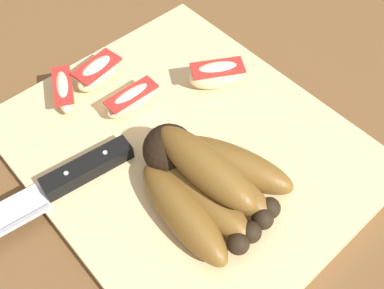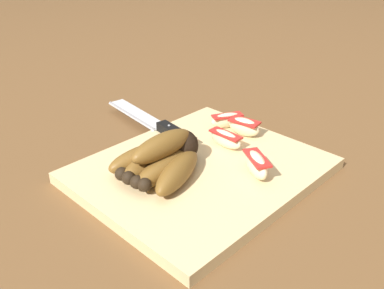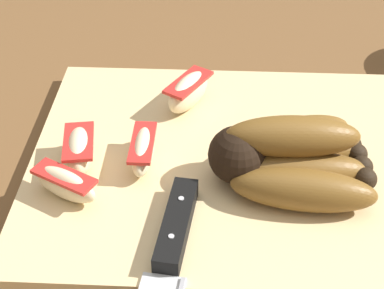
% 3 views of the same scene
% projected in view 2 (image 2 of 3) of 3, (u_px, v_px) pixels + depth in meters
% --- Properties ---
extents(ground_plane, '(6.00, 6.00, 0.00)m').
position_uv_depth(ground_plane, '(201.00, 175.00, 0.72)').
color(ground_plane, brown).
extents(cutting_board, '(0.39, 0.33, 0.02)m').
position_uv_depth(cutting_board, '(201.00, 169.00, 0.72)').
color(cutting_board, '#DBBC84').
rests_on(cutting_board, ground_plane).
extents(banana_bunch, '(0.16, 0.14, 0.07)m').
position_uv_depth(banana_bunch, '(163.00, 159.00, 0.68)').
color(banana_bunch, black).
rests_on(banana_bunch, cutting_board).
extents(chefs_knife, '(0.06, 0.28, 0.02)m').
position_uv_depth(chefs_knife, '(161.00, 127.00, 0.83)').
color(chefs_knife, silver).
rests_on(chefs_knife, cutting_board).
extents(apple_wedge_near, '(0.07, 0.05, 0.03)m').
position_uv_depth(apple_wedge_near, '(227.00, 120.00, 0.84)').
color(apple_wedge_near, beige).
rests_on(apple_wedge_near, cutting_board).
extents(apple_wedge_middle, '(0.06, 0.07, 0.04)m').
position_uv_depth(apple_wedge_middle, '(257.00, 164.00, 0.68)').
color(apple_wedge_middle, beige).
rests_on(apple_wedge_middle, cutting_board).
extents(apple_wedge_far, '(0.04, 0.07, 0.04)m').
position_uv_depth(apple_wedge_far, '(244.00, 126.00, 0.81)').
color(apple_wedge_far, beige).
rests_on(apple_wedge_far, cutting_board).
extents(apple_wedge_extra, '(0.02, 0.07, 0.03)m').
position_uv_depth(apple_wedge_extra, '(226.00, 139.00, 0.76)').
color(apple_wedge_extra, beige).
rests_on(apple_wedge_extra, cutting_board).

